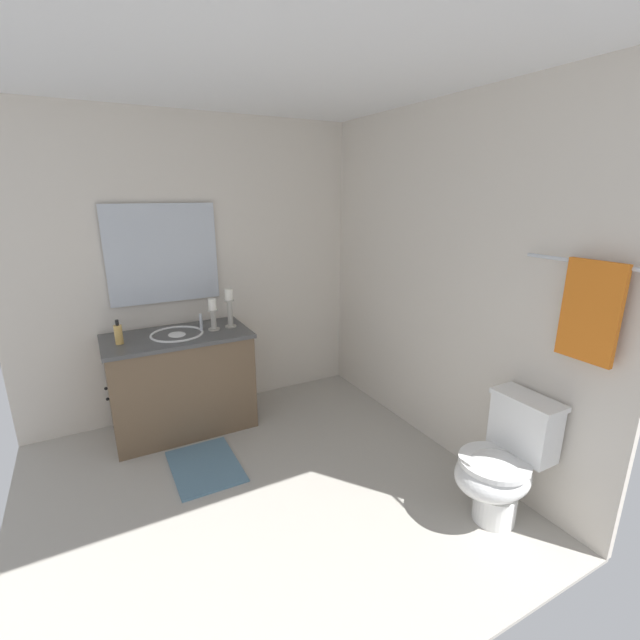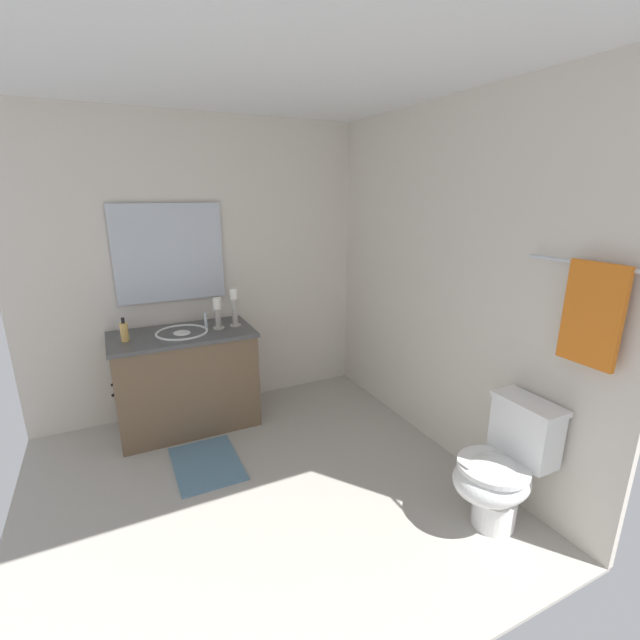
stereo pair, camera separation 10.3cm
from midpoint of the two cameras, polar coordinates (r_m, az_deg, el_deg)
The scene contains 14 objects.
floor at distance 3.04m, azimuth -6.95°, elevation -21.39°, with size 2.76×2.84×0.02m, color #B2ADA3.
wall_back at distance 3.21m, azimuth 16.90°, elevation 4.48°, with size 2.76×0.04×2.45m, color silver.
wall_left at distance 3.80m, azimuth -14.60°, elevation 6.41°, with size 0.04×2.84×2.45m, color silver.
ceiling at distance 2.49m, azimuth -9.21°, elevation 30.42°, with size 2.76×2.84×0.02m, color white.
vanity_cabinet at distance 3.68m, azimuth -16.33°, elevation -7.51°, with size 0.58×1.09×0.80m.
sink_basin at distance 3.55m, azimuth -16.78°, elevation -2.20°, with size 0.40×0.40×0.24m.
mirror at distance 3.69m, azimuth -18.36°, elevation 8.31°, with size 0.02×0.84×0.77m, color silver.
candle_holder_tall at distance 3.58m, azimuth -10.34°, elevation 1.80°, with size 0.09×0.09×0.31m.
candle_holder_short at distance 3.54m, azimuth -12.44°, elevation 0.96°, with size 0.09×0.09×0.25m.
soap_bottle at distance 3.47m, azimuth -23.48°, elevation -1.41°, with size 0.06×0.06×0.18m.
toilet at distance 2.78m, azimuth 23.71°, elevation -17.40°, with size 0.39×0.54×0.75m.
towel_bar at distance 2.44m, azimuth 34.14°, elevation 5.83°, with size 0.02×0.02×0.78m, color silver.
towel_near_vanity at distance 2.47m, azimuth 33.08°, elevation 0.57°, with size 0.28×0.03×0.50m, color orange.
bath_mat at distance 3.32m, azimuth -13.71°, elevation -17.79°, with size 0.60×0.44×0.02m, color slate.
Camera 2 is at (2.32, -0.70, 1.85)m, focal length 24.44 mm.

